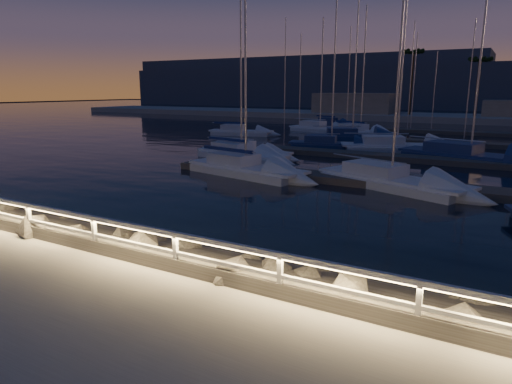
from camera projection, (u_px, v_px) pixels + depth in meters
The scene contains 21 objects.
ground at pixel (147, 264), 12.30m from camera, with size 400.00×400.00×0.00m, color #A9A499.
harbor_water at pixel (403, 156), 38.94m from camera, with size 400.00×440.00×0.60m.
guard_rail at pixel (144, 236), 12.16m from camera, with size 44.11×0.12×1.06m.
riprap at pixel (47, 227), 16.00m from camera, with size 28.49×3.39×1.55m.
floating_docks at pixel (407, 148), 39.90m from camera, with size 22.00×36.00×0.40m.
far_shore at pixel (461, 116), 74.98m from camera, with size 160.00×14.00×5.20m.
palm_left at pixel (413, 55), 74.90m from camera, with size 3.00×3.00×11.20m.
palm_center at pixel (480, 62), 71.20m from camera, with size 3.00×3.00×9.70m.
distant_hills at pixel (405, 89), 135.16m from camera, with size 230.00×37.50×18.00m.
sailboat_a at pixel (244, 151), 35.68m from camera, with size 7.62×2.91×12.74m.
sailboat_b at pixel (240, 153), 34.62m from camera, with size 8.28×4.11×13.60m.
sailboat_c at pixel (388, 179), 24.77m from camera, with size 8.85×5.31×14.55m.
sailboat_e at pixel (239, 131), 52.64m from camera, with size 7.57×3.82×12.50m.
sailboat_f at pixel (243, 167), 28.32m from camera, with size 8.61×4.15×14.15m.
sailboat_g at pixel (394, 146), 39.06m from camera, with size 9.57×6.09×15.84m.
sailboat_i at pixel (318, 128), 56.87m from camera, with size 8.26×3.73×13.67m.
sailboat_j at pixel (329, 144), 40.84m from camera, with size 7.77×3.86×12.77m.
sailboat_k at pixel (350, 136), 47.87m from camera, with size 8.83×5.66×14.62m.
sailboat_l at pixel (467, 155), 33.60m from camera, with size 10.53×5.83×17.18m.
sailboat_m at pixel (331, 123), 66.44m from camera, with size 7.04×4.10×11.66m.
sailboat_n at pixel (359, 131), 52.47m from camera, with size 8.58×5.50×14.27m.
Camera 1 is at (8.29, -8.59, 4.60)m, focal length 32.00 mm.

